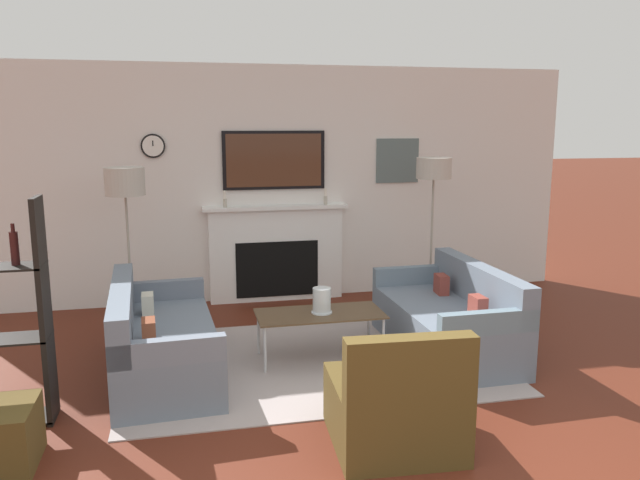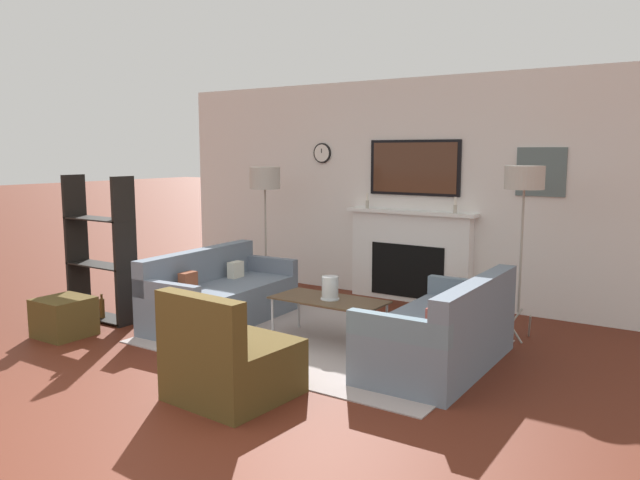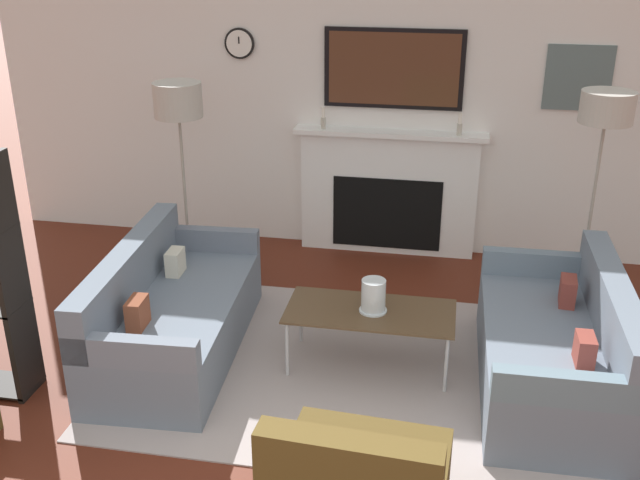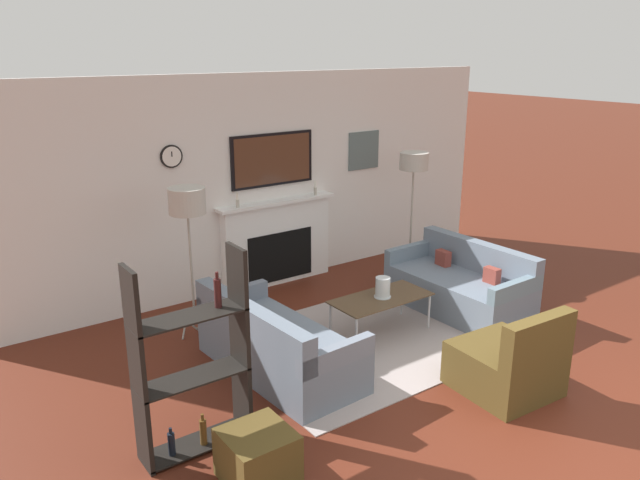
% 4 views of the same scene
% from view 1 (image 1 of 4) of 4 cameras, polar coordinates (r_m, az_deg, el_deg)
% --- Properties ---
extents(fireplace_wall, '(7.16, 0.28, 2.70)m').
position_cam_1_polar(fireplace_wall, '(7.28, -4.19, 4.09)').
color(fireplace_wall, silver).
rests_on(fireplace_wall, ground_plane).
extents(area_rug, '(3.17, 2.16, 0.01)m').
position_cam_1_polar(area_rug, '(5.53, -0.76, -11.04)').
color(area_rug, '#9F928F').
rests_on(area_rug, ground_plane).
extents(couch_left, '(0.90, 1.80, 0.77)m').
position_cam_1_polar(couch_left, '(5.34, -14.50, -9.13)').
color(couch_left, slate).
rests_on(couch_left, ground_plane).
extents(couch_right, '(0.85, 1.69, 0.79)m').
position_cam_1_polar(couch_right, '(5.82, 11.73, -7.26)').
color(couch_right, slate).
rests_on(couch_right, ground_plane).
extents(armchair, '(0.83, 0.85, 0.83)m').
position_cam_1_polar(armchair, '(4.15, 6.93, -14.86)').
color(armchair, '#4E3C1A').
rests_on(armchair, ground_plane).
extents(coffee_table, '(1.11, 0.52, 0.42)m').
position_cam_1_polar(coffee_table, '(5.48, -0.02, -6.96)').
color(coffee_table, '#4C3823').
rests_on(coffee_table, ground_plane).
extents(hurricane_candle, '(0.18, 0.18, 0.22)m').
position_cam_1_polar(hurricane_candle, '(5.44, 0.16, -5.68)').
color(hurricane_candle, silver).
rests_on(hurricane_candle, coffee_table).
extents(floor_lamp_left, '(0.38, 0.38, 1.64)m').
position_cam_1_polar(floor_lamp_left, '(6.26, -17.41, 4.91)').
color(floor_lamp_left, '#9E998E').
rests_on(floor_lamp_left, ground_plane).
extents(floor_lamp_right, '(0.37, 0.37, 1.70)m').
position_cam_1_polar(floor_lamp_right, '(6.76, 10.36, 6.20)').
color(floor_lamp_right, '#9E998E').
rests_on(floor_lamp_right, ground_plane).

